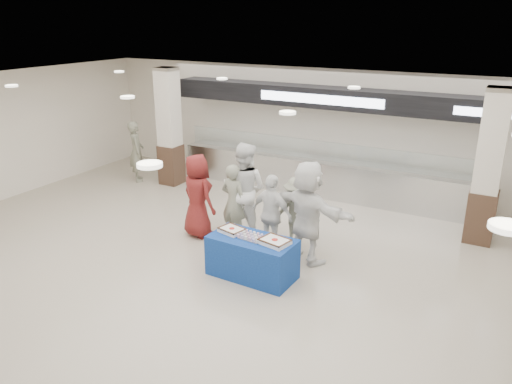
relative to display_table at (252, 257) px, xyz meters
The scene contains 15 objects.
ground 0.92m from the display_table, 133.13° to the right, with size 14.00×14.00×0.00m, color #BDB4A1.
serving_line 4.88m from the display_table, 96.81° to the left, with size 8.70×0.85×2.80m.
column_left 5.93m from the display_table, 141.90° to the left, with size 0.55×0.55×3.20m.
column_right 5.09m from the display_table, 46.32° to the left, with size 0.55×0.55×3.20m.
display_table is the anchor object (origin of this frame).
sheet_cake_left 0.62m from the display_table, behind, with size 0.50×0.43×0.09m.
sheet_cake_right 0.62m from the display_table, ahead, with size 0.55×0.47×0.10m.
cupcake_tray 0.41m from the display_table, behind, with size 0.45×0.36×0.07m.
civilian_maroon 2.21m from the display_table, 151.37° to the left, with size 0.88×0.57×1.79m, color maroon.
soldier_a 1.72m from the display_table, 132.35° to the left, with size 0.60×0.39×1.64m, color slate.
chef_tall 1.95m from the display_table, 124.28° to the left, with size 0.99×0.77×2.04m, color white.
chef_short 1.14m from the display_table, 97.64° to the left, with size 0.95×0.39×1.61m, color white.
soldier_b 1.63m from the display_table, 85.11° to the left, with size 0.94×0.54×1.45m, color slate.
civilian_white 1.36m from the display_table, 59.62° to the left, with size 1.85×0.59×2.00m, color white.
soldier_bg 6.51m from the display_table, 149.24° to the left, with size 0.63×0.41×1.72m, color slate.
Camera 1 is at (4.49, -6.42, 4.47)m, focal length 35.00 mm.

